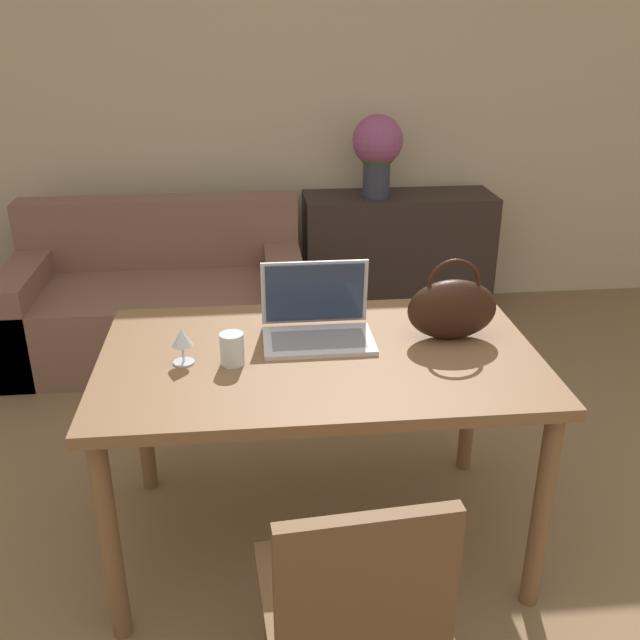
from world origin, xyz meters
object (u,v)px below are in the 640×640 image
(flower_vase, at_px, (377,148))
(couch, at_px, (160,303))
(laptop, at_px, (317,318))
(drinking_glass, at_px, (232,349))
(chair, at_px, (353,601))
(handbag, at_px, (452,308))
(wine_glass, at_px, (182,340))

(flower_vase, bearing_deg, couch, -163.93)
(couch, relative_size, laptop, 4.28)
(drinking_glass, xyz_separation_m, flower_vase, (0.84, 2.12, 0.24))
(chair, relative_size, handbag, 2.72)
(chair, xyz_separation_m, wine_glass, (-0.45, 0.76, 0.38))
(couch, bearing_deg, chair, -73.45)
(couch, xyz_separation_m, flower_vase, (1.29, 0.37, 0.78))
(couch, relative_size, drinking_glass, 15.24)
(drinking_glass, bearing_deg, flower_vase, 68.40)
(laptop, distance_m, handbag, 0.47)
(couch, distance_m, wine_glass, 1.85)
(laptop, xyz_separation_m, flower_vase, (0.55, 1.94, 0.23))
(couch, distance_m, laptop, 1.82)
(couch, xyz_separation_m, laptop, (0.74, -1.56, 0.56))
(laptop, bearing_deg, drinking_glass, -147.23)
(handbag, bearing_deg, wine_glass, -173.77)
(wine_glass, bearing_deg, drinking_glass, -7.19)
(drinking_glass, height_order, flower_vase, flower_vase)
(couch, xyz_separation_m, wine_glass, (0.30, -1.73, 0.57))
(chair, xyz_separation_m, laptop, (0.00, 0.93, 0.36))
(couch, height_order, handbag, handbag)
(drinking_glass, distance_m, wine_glass, 0.16)
(chair, height_order, drinking_glass, drinking_glass)
(chair, bearing_deg, laptop, 85.17)
(chair, bearing_deg, drinking_glass, 106.48)
(chair, height_order, handbag, handbag)
(couch, relative_size, flower_vase, 3.29)
(flower_vase, bearing_deg, chair, -100.89)
(couch, relative_size, handbag, 5.21)
(couch, xyz_separation_m, handbag, (1.20, -1.63, 0.60))
(couch, bearing_deg, drinking_glass, -75.49)
(laptop, distance_m, flower_vase, 2.02)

